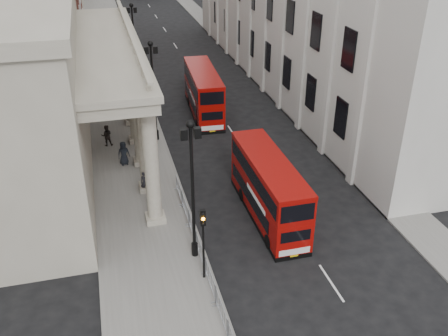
{
  "coord_description": "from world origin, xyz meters",
  "views": [
    {
      "loc": [
        -4.64,
        -18.36,
        18.07
      ],
      "look_at": [
        2.51,
        9.38,
        2.51
      ],
      "focal_mm": 40.0,
      "sensor_mm": 36.0,
      "label": 1
    }
  ],
  "objects_px": {
    "pedestrian_b": "(107,135)",
    "lamp_post_mid": "(153,85)",
    "traffic_light": "(203,232)",
    "pedestrian_a": "(145,182)",
    "pedestrian_c": "(124,153)",
    "bus_far": "(203,92)",
    "lamp_post_north": "(134,37)",
    "bus_near": "(268,188)",
    "lamp_post_south": "(192,182)"
  },
  "relations": [
    {
      "from": "lamp_post_south",
      "to": "lamp_post_north",
      "type": "xyz_separation_m",
      "value": [
        0.0,
        32.0,
        0.0
      ]
    },
    {
      "from": "lamp_post_south",
      "to": "bus_near",
      "type": "distance_m",
      "value": 6.71
    },
    {
      "from": "lamp_post_south",
      "to": "bus_near",
      "type": "bearing_deg",
      "value": 28.67
    },
    {
      "from": "traffic_light",
      "to": "bus_far",
      "type": "distance_m",
      "value": 23.45
    },
    {
      "from": "pedestrian_a",
      "to": "pedestrian_b",
      "type": "relative_size",
      "value": 0.87
    },
    {
      "from": "lamp_post_mid",
      "to": "pedestrian_a",
      "type": "relative_size",
      "value": 5.34
    },
    {
      "from": "bus_near",
      "to": "pedestrian_a",
      "type": "bearing_deg",
      "value": 146.76
    },
    {
      "from": "traffic_light",
      "to": "pedestrian_a",
      "type": "relative_size",
      "value": 2.76
    },
    {
      "from": "lamp_post_mid",
      "to": "bus_near",
      "type": "xyz_separation_m",
      "value": [
        5.35,
        -13.07,
        -2.81
      ]
    },
    {
      "from": "lamp_post_mid",
      "to": "bus_far",
      "type": "relative_size",
      "value": 0.84
    },
    {
      "from": "lamp_post_south",
      "to": "lamp_post_north",
      "type": "height_order",
      "value": "same"
    },
    {
      "from": "lamp_post_south",
      "to": "traffic_light",
      "type": "xyz_separation_m",
      "value": [
        0.1,
        -2.02,
        -1.8
      ]
    },
    {
      "from": "pedestrian_a",
      "to": "bus_far",
      "type": "bearing_deg",
      "value": 50.76
    },
    {
      "from": "lamp_post_north",
      "to": "bus_near",
      "type": "distance_m",
      "value": 29.7
    },
    {
      "from": "lamp_post_north",
      "to": "bus_far",
      "type": "height_order",
      "value": "lamp_post_north"
    },
    {
      "from": "lamp_post_south",
      "to": "bus_near",
      "type": "height_order",
      "value": "lamp_post_south"
    },
    {
      "from": "bus_near",
      "to": "pedestrian_c",
      "type": "relative_size",
      "value": 4.99
    },
    {
      "from": "traffic_light",
      "to": "pedestrian_c",
      "type": "xyz_separation_m",
      "value": [
        -3.1,
        14.16,
        -2.05
      ]
    },
    {
      "from": "bus_near",
      "to": "pedestrian_a",
      "type": "distance_m",
      "value": 8.76
    },
    {
      "from": "traffic_light",
      "to": "bus_far",
      "type": "height_order",
      "value": "traffic_light"
    },
    {
      "from": "lamp_post_mid",
      "to": "pedestrian_c",
      "type": "bearing_deg",
      "value": -127.89
    },
    {
      "from": "lamp_post_south",
      "to": "pedestrian_c",
      "type": "bearing_deg",
      "value": 103.89
    },
    {
      "from": "pedestrian_a",
      "to": "pedestrian_c",
      "type": "height_order",
      "value": "pedestrian_c"
    },
    {
      "from": "lamp_post_south",
      "to": "pedestrian_a",
      "type": "relative_size",
      "value": 5.34
    },
    {
      "from": "bus_near",
      "to": "pedestrian_a",
      "type": "xyz_separation_m",
      "value": [
        -7.28,
        4.72,
        -1.2
      ]
    },
    {
      "from": "lamp_post_mid",
      "to": "lamp_post_north",
      "type": "height_order",
      "value": "same"
    },
    {
      "from": "traffic_light",
      "to": "bus_near",
      "type": "bearing_deg",
      "value": 43.28
    },
    {
      "from": "traffic_light",
      "to": "bus_far",
      "type": "relative_size",
      "value": 0.44
    },
    {
      "from": "bus_near",
      "to": "bus_far",
      "type": "bearing_deg",
      "value": 90.44
    },
    {
      "from": "lamp_post_north",
      "to": "bus_near",
      "type": "height_order",
      "value": "lamp_post_north"
    },
    {
      "from": "lamp_post_south",
      "to": "pedestrian_b",
      "type": "relative_size",
      "value": 4.64
    },
    {
      "from": "lamp_post_north",
      "to": "pedestrian_c",
      "type": "distance_m",
      "value": 20.45
    },
    {
      "from": "lamp_post_south",
      "to": "lamp_post_mid",
      "type": "bearing_deg",
      "value": 90.0
    },
    {
      "from": "lamp_post_north",
      "to": "traffic_light",
      "type": "height_order",
      "value": "lamp_post_north"
    },
    {
      "from": "lamp_post_north",
      "to": "pedestrian_c",
      "type": "bearing_deg",
      "value": -98.6
    },
    {
      "from": "lamp_post_north",
      "to": "bus_far",
      "type": "distance_m",
      "value": 12.55
    },
    {
      "from": "pedestrian_b",
      "to": "traffic_light",
      "type": "bearing_deg",
      "value": 103.03
    },
    {
      "from": "lamp_post_north",
      "to": "pedestrian_a",
      "type": "height_order",
      "value": "lamp_post_north"
    },
    {
      "from": "lamp_post_south",
      "to": "lamp_post_north",
      "type": "relative_size",
      "value": 1.0
    },
    {
      "from": "lamp_post_mid",
      "to": "traffic_light",
      "type": "bearing_deg",
      "value": -89.68
    },
    {
      "from": "bus_near",
      "to": "bus_far",
      "type": "xyz_separation_m",
      "value": [
        -0.24,
        17.94,
        0.1
      ]
    },
    {
      "from": "traffic_light",
      "to": "bus_near",
      "type": "distance_m",
      "value": 7.28
    },
    {
      "from": "traffic_light",
      "to": "pedestrian_c",
      "type": "bearing_deg",
      "value": 102.36
    },
    {
      "from": "lamp_post_north",
      "to": "bus_near",
      "type": "xyz_separation_m",
      "value": [
        5.35,
        -29.07,
        -2.81
      ]
    },
    {
      "from": "traffic_light",
      "to": "pedestrian_b",
      "type": "bearing_deg",
      "value": 103.23
    },
    {
      "from": "pedestrian_b",
      "to": "lamp_post_mid",
      "type": "bearing_deg",
      "value": -177.44
    },
    {
      "from": "traffic_light",
      "to": "lamp_post_north",
      "type": "bearing_deg",
      "value": 90.17
    },
    {
      "from": "pedestrian_a",
      "to": "pedestrian_b",
      "type": "height_order",
      "value": "pedestrian_b"
    },
    {
      "from": "traffic_light",
      "to": "pedestrian_c",
      "type": "distance_m",
      "value": 14.64
    },
    {
      "from": "traffic_light",
      "to": "pedestrian_b",
      "type": "height_order",
      "value": "traffic_light"
    }
  ]
}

